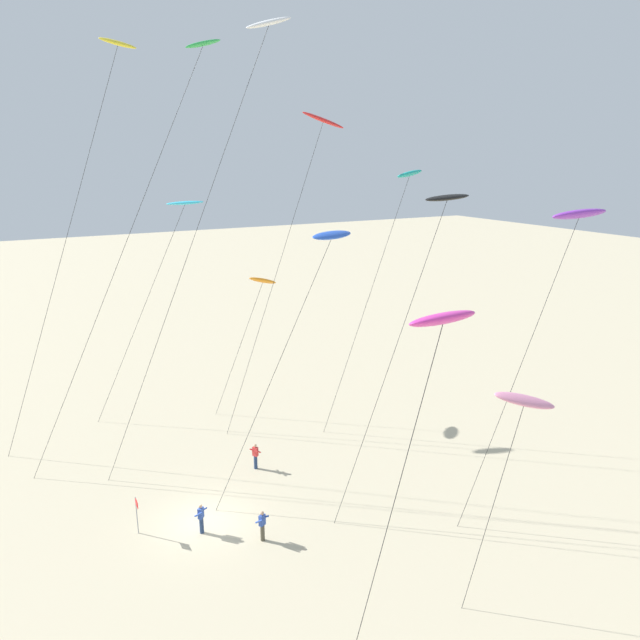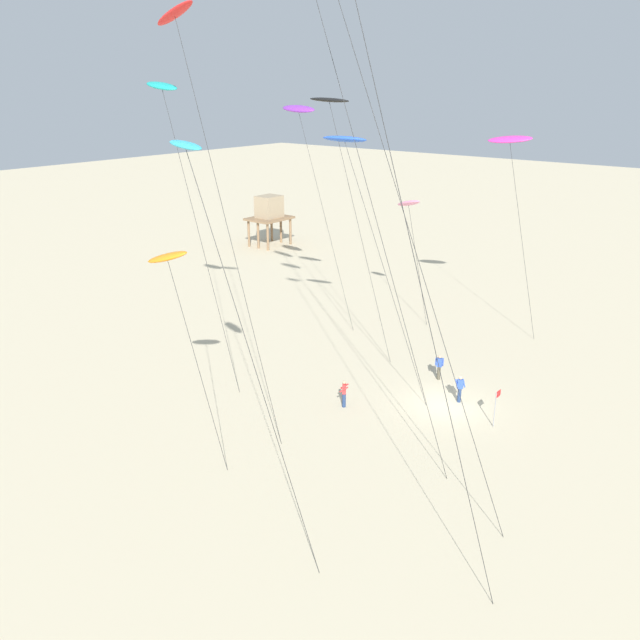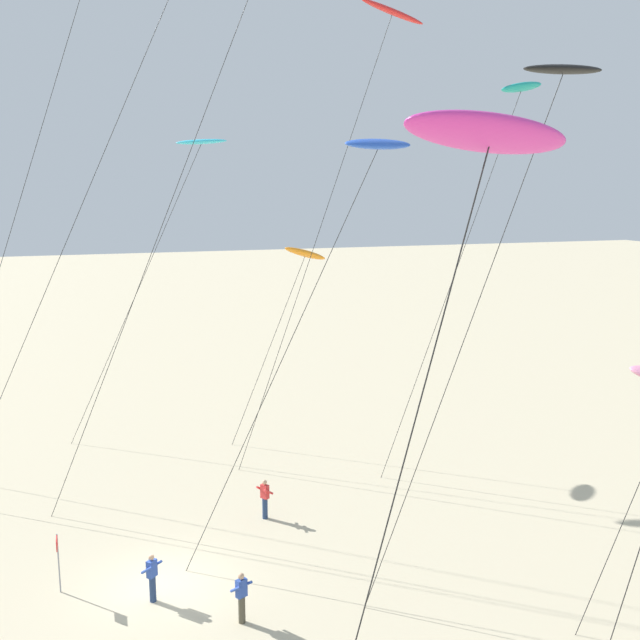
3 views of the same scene
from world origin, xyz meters
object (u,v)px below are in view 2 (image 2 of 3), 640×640
at_px(kite_flyer_nearest, 344,393).
at_px(kite_flyer_furthest, 460,388).
at_px(kite_purple, 299,110).
at_px(stilt_house, 269,211).
at_px(kite_black, 330,102).
at_px(kite_flyer_middle, 439,366).
at_px(kite_magenta, 510,140).
at_px(kite_red, 176,18).
at_px(kite_cyan, 187,149).
at_px(kite_blue, 345,141).
at_px(marker_flag, 497,401).
at_px(kite_orange, 168,258).
at_px(kite_teal, 163,89).
at_px(kite_pink, 409,204).

relative_size(kite_flyer_nearest, kite_flyer_furthest, 1.00).
height_order(kite_purple, stilt_house, kite_purple).
xyz_separation_m(kite_black, kite_flyer_middle, (-1.09, -9.82, -15.85)).
bearing_deg(stilt_house, kite_purple, -131.13).
bearing_deg(kite_magenta, kite_red, 160.16).
distance_m(kite_cyan, kite_blue, 15.42).
xyz_separation_m(kite_magenta, marker_flag, (-14.57, -6.92, -12.62)).
relative_size(kite_red, stilt_house, 3.77).
height_order(kite_orange, marker_flag, kite_orange).
bearing_deg(kite_cyan, kite_flyer_middle, -6.09).
relative_size(kite_cyan, marker_flag, 7.56).
xyz_separation_m(kite_flyer_nearest, kite_flyer_middle, (6.87, -2.43, 0.00)).
bearing_deg(kite_red, kite_purple, 19.83).
relative_size(kite_purple, kite_black, 0.97).
xyz_separation_m(kite_black, stilt_house, (19.47, 24.03, -12.69)).
distance_m(kite_cyan, kite_purple, 26.07).
height_order(kite_blue, kite_red, kite_red).
bearing_deg(kite_magenta, kite_teal, 146.28).
bearing_deg(kite_black, kite_pink, -13.14).
bearing_deg(kite_black, kite_flyer_middle, -96.31).
xyz_separation_m(kite_pink, kite_magenta, (2.47, -6.58, 4.86)).
bearing_deg(kite_blue, kite_red, 154.50).
xyz_separation_m(kite_cyan, kite_orange, (2.45, 4.85, -5.54)).
bearing_deg(kite_flyer_middle, kite_orange, 156.35).
distance_m(kite_teal, kite_red, 6.70).
distance_m(kite_blue, stilt_house, 38.29).
distance_m(kite_orange, marker_flag, 19.09).
distance_m(kite_flyer_nearest, kite_flyer_middle, 7.28).
distance_m(kite_purple, kite_blue, 12.36).
relative_size(kite_blue, kite_flyer_middle, 9.06).
distance_m(kite_cyan, kite_pink, 27.95).
bearing_deg(marker_flag, kite_cyan, 153.01).
height_order(kite_flyer_furthest, marker_flag, marker_flag).
bearing_deg(kite_purple, kite_flyer_furthest, -109.92).
distance_m(kite_cyan, kite_black, 20.58).
distance_m(kite_flyer_furthest, stilt_house, 42.95).
height_order(kite_black, kite_pink, kite_black).
bearing_deg(kite_teal, marker_flag, -75.48).
xyz_separation_m(kite_magenta, kite_flyer_nearest, (-18.00, 0.95, -13.22)).
height_order(kite_pink, kite_flyer_nearest, kite_pink).
bearing_deg(kite_pink, kite_cyan, -166.96).
distance_m(kite_cyan, marker_flag, 21.43).
relative_size(kite_purple, stilt_house, 2.86).
relative_size(kite_magenta, kite_flyer_nearest, 8.75).
bearing_deg(kite_red, kite_flyer_nearest, -57.24).
relative_size(kite_blue, marker_flag, 7.20).
distance_m(kite_orange, kite_flyer_nearest, 13.21).
distance_m(kite_teal, kite_magenta, 24.03).
relative_size(kite_teal, marker_flag, 8.66).
xyz_separation_m(kite_teal, kite_pink, (17.31, -6.63, -8.32)).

